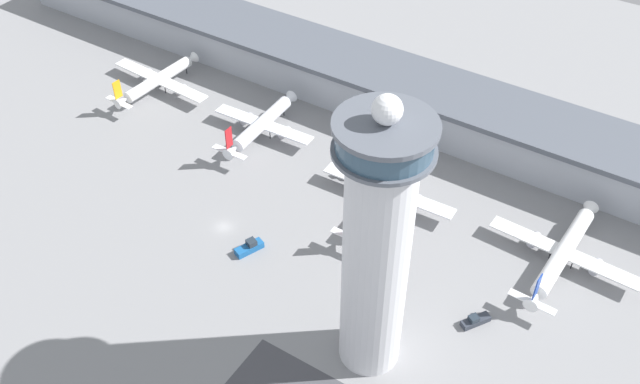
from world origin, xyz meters
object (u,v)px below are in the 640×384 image
control_tower (377,247)px  airplane_gate_alpha (158,80)px  service_truck_fuel (344,171)px  airplane_gate_charlie (387,191)px  service_truck_baggage (475,321)px  airplane_gate_delta (563,253)px  service_truck_catering (250,247)px  airplane_gate_bravo (262,124)px

control_tower → airplane_gate_alpha: (-108.23, 52.40, -29.17)m
control_tower → service_truck_fuel: control_tower is taller
airplane_gate_charlie → service_truck_fuel: bearing=165.2°
airplane_gate_alpha → airplane_gate_charlie: 88.64m
airplane_gate_alpha → service_truck_baggage: (124.82, -32.69, -3.19)m
airplane_gate_delta → service_truck_catering: bearing=-150.8°
control_tower → airplane_gate_charlie: 56.52m
airplane_gate_charlie → airplane_gate_delta: airplane_gate_delta is taller
airplane_gate_charlie → service_truck_fuel: (-15.59, 4.13, -3.34)m
airplane_gate_alpha → airplane_gate_delta: airplane_gate_delta is taller
service_truck_catering → airplane_gate_delta: bearing=29.2°
airplane_gate_delta → service_truck_catering: 77.09m
airplane_gate_charlie → airplane_gate_delta: bearing=4.5°
control_tower → service_truck_fuel: size_ratio=10.97×
airplane_gate_delta → service_truck_fuel: size_ratio=6.57×
airplane_gate_bravo → service_truck_baggage: airplane_gate_bravo is taller
service_truck_baggage → control_tower: bearing=-130.1°
airplane_gate_bravo → service_truck_catering: size_ratio=4.36×
airplane_gate_alpha → service_truck_catering: size_ratio=4.91×
control_tower → service_truck_fuel: (-35.55, 48.46, -32.17)m
service_truck_baggage → airplane_gate_bravo: bearing=159.4°
service_truck_fuel → airplane_gate_alpha: bearing=176.9°
control_tower → airplane_gate_bravo: bearing=142.3°
airplane_gate_charlie → control_tower: bearing=-65.8°
service_truck_catering → service_truck_baggage: bearing=9.3°
airplane_gate_bravo → service_truck_baggage: size_ratio=4.78×
airplane_gate_alpha → airplane_gate_bravo: airplane_gate_bravo is taller
service_truck_baggage → airplane_gate_alpha: bearing=165.3°
airplane_gate_charlie → airplane_gate_delta: (46.88, 3.67, -0.48)m
control_tower → service_truck_catering: 52.63m
service_truck_baggage → airplane_gate_delta: bearing=69.9°
control_tower → airplane_gate_charlie: control_tower is taller
airplane_gate_bravo → airplane_gate_charlie: 46.09m
airplane_gate_bravo → airplane_gate_delta: size_ratio=0.85×
service_truck_catering → service_truck_fuel: service_truck_catering is taller
airplane_gate_delta → control_tower: bearing=-119.3°
control_tower → airplane_gate_charlie: size_ratio=1.59×
control_tower → airplane_gate_delta: size_ratio=1.67×
airplane_gate_charlie → service_truck_catering: airplane_gate_charlie is taller
airplane_gate_bravo → service_truck_baggage: bearing=-20.6°
service_truck_fuel → airplane_gate_bravo: bearing=175.8°
airplane_gate_bravo → airplane_gate_delta: airplane_gate_bravo is taller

